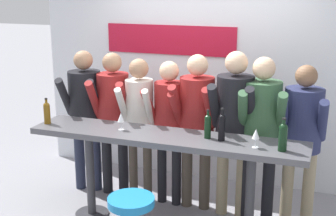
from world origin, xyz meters
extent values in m
cube|color=silver|center=(0.00, 1.46, 1.29)|extent=(4.34, 0.10, 2.58)
cube|color=#B2142D|center=(-0.45, 1.40, 1.75)|extent=(1.68, 0.02, 0.36)
cube|color=#4C4C51|center=(0.00, 0.00, 0.98)|extent=(2.74, 0.53, 0.06)
cylinder|color=#333338|center=(-0.85, 0.00, 0.50)|extent=(0.09, 0.09, 0.95)
cylinder|color=#333338|center=(-0.85, 0.00, 0.01)|extent=(0.36, 0.36, 0.02)
cylinder|color=#333338|center=(0.85, 0.00, 0.50)|extent=(0.09, 0.09, 0.95)
cylinder|color=#1972B2|center=(-0.05, -0.73, 0.63)|extent=(0.41, 0.41, 0.07)
cylinder|color=#23283D|center=(-1.31, 0.57, 0.41)|extent=(0.12, 0.12, 0.81)
cylinder|color=#23283D|center=(-1.11, 0.60, 0.41)|extent=(0.12, 0.12, 0.81)
cylinder|color=black|center=(-1.21, 0.59, 1.14)|extent=(0.43, 0.43, 0.64)
sphere|color=#9E7556|center=(-1.21, 0.59, 1.59)|extent=(0.22, 0.22, 0.22)
cylinder|color=black|center=(-1.36, 0.40, 1.18)|extent=(0.15, 0.40, 0.50)
cylinder|color=black|center=(-1.01, 0.46, 1.18)|extent=(0.15, 0.40, 0.50)
cylinder|color=black|center=(-0.95, 0.58, 0.41)|extent=(0.12, 0.12, 0.81)
cylinder|color=black|center=(-0.75, 0.61, 0.41)|extent=(0.12, 0.12, 0.81)
cylinder|color=maroon|center=(-0.85, 0.59, 1.13)|extent=(0.41, 0.41, 0.64)
sphere|color=#9E7556|center=(-0.85, 0.59, 1.58)|extent=(0.22, 0.22, 0.22)
cylinder|color=maroon|center=(-0.99, 0.41, 1.18)|extent=(0.14, 0.39, 0.50)
cylinder|color=maroon|center=(-0.66, 0.46, 1.18)|extent=(0.14, 0.39, 0.50)
cylinder|color=#473D33|center=(-0.58, 0.51, 0.40)|extent=(0.10, 0.10, 0.79)
cylinder|color=#473D33|center=(-0.41, 0.53, 0.40)|extent=(0.10, 0.10, 0.79)
cylinder|color=beige|center=(-0.49, 0.52, 1.11)|extent=(0.34, 0.34, 0.63)
sphere|color=#9E7556|center=(-0.49, 0.52, 1.54)|extent=(0.21, 0.21, 0.21)
cylinder|color=beige|center=(-0.62, 0.35, 1.15)|extent=(0.12, 0.37, 0.48)
cylinder|color=beige|center=(-0.33, 0.39, 1.15)|extent=(0.12, 0.37, 0.48)
cylinder|color=black|center=(-0.25, 0.57, 0.39)|extent=(0.10, 0.10, 0.79)
cylinder|color=black|center=(-0.07, 0.55, 0.39)|extent=(0.10, 0.10, 0.79)
cylinder|color=maroon|center=(-0.16, 0.56, 1.10)|extent=(0.35, 0.35, 0.62)
sphere|color=#D6AD89|center=(-0.16, 0.56, 1.53)|extent=(0.21, 0.21, 0.21)
cylinder|color=maroon|center=(-0.32, 0.42, 1.14)|extent=(0.11, 0.37, 0.48)
cylinder|color=maroon|center=(-0.02, 0.39, 1.14)|extent=(0.11, 0.37, 0.48)
cylinder|color=#473D33|center=(0.05, 0.56, 0.41)|extent=(0.12, 0.12, 0.83)
cylinder|color=#473D33|center=(0.26, 0.56, 0.41)|extent=(0.12, 0.12, 0.83)
cylinder|color=maroon|center=(0.15, 0.56, 1.15)|extent=(0.37, 0.37, 0.65)
sphere|color=#D6AD89|center=(0.15, 0.56, 1.61)|extent=(0.22, 0.22, 0.22)
cylinder|color=maroon|center=(-0.02, 0.40, 1.20)|extent=(0.09, 0.39, 0.51)
cylinder|color=maroon|center=(0.33, 0.40, 1.20)|extent=(0.09, 0.39, 0.51)
cylinder|color=gray|center=(0.46, 0.52, 0.43)|extent=(0.12, 0.12, 0.86)
cylinder|color=gray|center=(0.67, 0.53, 0.43)|extent=(0.12, 0.12, 0.86)
cylinder|color=black|center=(0.57, 0.52, 1.19)|extent=(0.40, 0.40, 0.68)
sphere|color=#D6AD89|center=(0.57, 0.52, 1.67)|extent=(0.23, 0.23, 0.23)
cylinder|color=black|center=(0.39, 0.35, 1.24)|extent=(0.11, 0.41, 0.52)
cylinder|color=black|center=(0.76, 0.37, 1.24)|extent=(0.11, 0.41, 0.52)
cylinder|color=black|center=(0.74, 0.50, 0.42)|extent=(0.12, 0.12, 0.84)
cylinder|color=black|center=(0.95, 0.53, 0.42)|extent=(0.12, 0.12, 0.84)
cylinder|color=#335638|center=(0.85, 0.51, 1.17)|extent=(0.44, 0.44, 0.66)
sphere|color=#D6AD89|center=(0.85, 0.51, 1.63)|extent=(0.23, 0.23, 0.23)
cylinder|color=#335638|center=(0.69, 0.33, 1.21)|extent=(0.15, 0.41, 0.51)
cylinder|color=#335638|center=(1.05, 0.38, 1.21)|extent=(0.15, 0.41, 0.51)
cylinder|color=gray|center=(1.14, 0.59, 0.40)|extent=(0.12, 0.12, 0.80)
cylinder|color=gray|center=(1.35, 0.60, 0.40)|extent=(0.12, 0.12, 0.80)
cylinder|color=#23284C|center=(1.24, 0.60, 1.12)|extent=(0.40, 0.40, 0.64)
sphere|color=brown|center=(1.24, 0.60, 1.56)|extent=(0.22, 0.22, 0.22)
cylinder|color=#23284C|center=(1.07, 0.44, 1.17)|extent=(0.10, 0.39, 0.50)
cylinder|color=#23284C|center=(1.43, 0.45, 1.17)|extent=(0.10, 0.39, 0.50)
cylinder|color=black|center=(1.12, -0.07, 1.11)|extent=(0.08, 0.08, 0.21)
sphere|color=black|center=(1.12, -0.07, 1.22)|extent=(0.08, 0.08, 0.08)
cylinder|color=black|center=(1.12, -0.07, 1.26)|extent=(0.03, 0.03, 0.07)
cylinder|color=black|center=(1.12, -0.07, 1.30)|extent=(0.03, 0.03, 0.02)
cylinder|color=black|center=(0.41, 0.04, 1.11)|extent=(0.06, 0.06, 0.20)
sphere|color=black|center=(0.41, 0.04, 1.20)|extent=(0.06, 0.06, 0.06)
cylinder|color=black|center=(0.41, 0.04, 1.24)|extent=(0.02, 0.02, 0.07)
cylinder|color=black|center=(0.41, 0.04, 1.28)|extent=(0.03, 0.03, 0.01)
cylinder|color=brown|center=(-1.29, -0.06, 1.10)|extent=(0.07, 0.07, 0.19)
sphere|color=brown|center=(-1.29, -0.06, 1.20)|extent=(0.07, 0.07, 0.07)
cylinder|color=brown|center=(-1.29, -0.06, 1.24)|extent=(0.03, 0.03, 0.07)
cylinder|color=black|center=(-1.29, -0.06, 1.28)|extent=(0.03, 0.03, 0.01)
cylinder|color=black|center=(0.55, 0.02, 1.12)|extent=(0.06, 0.06, 0.22)
sphere|color=black|center=(0.55, 0.02, 1.23)|extent=(0.06, 0.06, 0.06)
cylinder|color=black|center=(0.55, 0.02, 1.27)|extent=(0.02, 0.02, 0.08)
cylinder|color=black|center=(0.55, 0.02, 1.32)|extent=(0.03, 0.03, 0.02)
cylinder|color=silver|center=(0.89, -0.08, 1.01)|extent=(0.06, 0.06, 0.01)
cylinder|color=silver|center=(0.89, -0.08, 1.05)|extent=(0.01, 0.01, 0.08)
cone|color=silver|center=(0.89, -0.08, 1.14)|extent=(0.07, 0.07, 0.09)
cylinder|color=silver|center=(-0.47, -0.01, 1.01)|extent=(0.06, 0.06, 0.01)
cylinder|color=silver|center=(-0.47, -0.01, 1.05)|extent=(0.01, 0.01, 0.08)
cone|color=silver|center=(-0.47, -0.01, 1.14)|extent=(0.07, 0.07, 0.09)
camera|label=1|loc=(1.48, -4.06, 2.44)|focal=50.00mm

